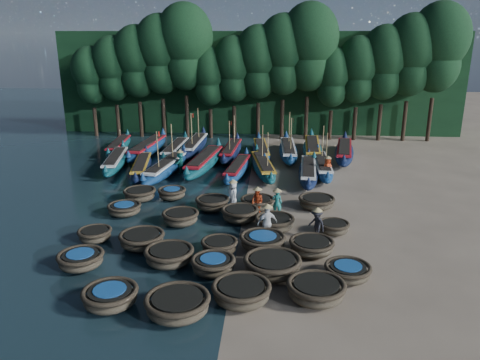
# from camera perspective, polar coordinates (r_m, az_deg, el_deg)

# --- Properties ---
(ground) EXTENTS (120.00, 120.00, 0.00)m
(ground) POSITION_cam_1_polar(r_m,az_deg,el_deg) (26.60, 0.41, -4.16)
(ground) COLOR gray
(ground) RESTS_ON ground
(foliage_wall) EXTENTS (40.00, 3.00, 10.00)m
(foliage_wall) POSITION_cam_1_polar(r_m,az_deg,el_deg) (48.43, 2.29, 11.78)
(foliage_wall) COLOR black
(foliage_wall) RESTS_ON ground
(coracle_1) EXTENTS (2.56, 2.56, 0.75)m
(coracle_1) POSITION_cam_1_polar(r_m,az_deg,el_deg) (18.59, -15.54, -13.52)
(coracle_1) COLOR #4D4430
(coracle_1) RESTS_ON ground
(coracle_2) EXTENTS (2.99, 2.99, 0.80)m
(coracle_2) POSITION_cam_1_polar(r_m,az_deg,el_deg) (17.60, -7.62, -14.82)
(coracle_2) COLOR #4D4430
(coracle_2) RESTS_ON ground
(coracle_3) EXTENTS (2.62, 2.62, 0.80)m
(coracle_3) POSITION_cam_1_polar(r_m,az_deg,el_deg) (18.17, 0.18, -13.50)
(coracle_3) COLOR #4D4430
(coracle_3) RESTS_ON ground
(coracle_4) EXTENTS (2.78, 2.78, 0.78)m
(coracle_4) POSITION_cam_1_polar(r_m,az_deg,el_deg) (18.55, 9.26, -13.10)
(coracle_4) COLOR #4D4430
(coracle_4) RESTS_ON ground
(coracle_5) EXTENTS (2.36, 2.36, 0.72)m
(coracle_5) POSITION_cam_1_polar(r_m,az_deg,el_deg) (21.73, -18.84, -9.15)
(coracle_5) COLOR #4D4430
(coracle_5) RESTS_ON ground
(coracle_6) EXTENTS (2.34, 2.34, 0.78)m
(coracle_6) POSITION_cam_1_polar(r_m,az_deg,el_deg) (21.10, -8.62, -9.08)
(coracle_6) COLOR #4D4430
(coracle_6) RESTS_ON ground
(coracle_7) EXTENTS (2.31, 2.31, 0.75)m
(coracle_7) POSITION_cam_1_polar(r_m,az_deg,el_deg) (20.17, -3.28, -10.26)
(coracle_7) COLOR #4D4430
(coracle_7) RESTS_ON ground
(coracle_8) EXTENTS (2.91, 2.91, 0.82)m
(coracle_8) POSITION_cam_1_polar(r_m,az_deg,el_deg) (20.07, 3.97, -10.31)
(coracle_8) COLOR #4D4430
(coracle_8) RESTS_ON ground
(coracle_9) EXTENTS (2.36, 2.36, 0.66)m
(coracle_9) POSITION_cam_1_polar(r_m,az_deg,el_deg) (20.24, 13.00, -10.78)
(coracle_9) COLOR #4D4430
(coracle_9) RESTS_ON ground
(coracle_10) EXTENTS (1.89, 1.89, 0.65)m
(coracle_10) POSITION_cam_1_polar(r_m,az_deg,el_deg) (24.15, -17.26, -6.36)
(coracle_10) COLOR #4D4430
(coracle_10) RESTS_ON ground
(coracle_11) EXTENTS (2.57, 2.57, 0.76)m
(coracle_11) POSITION_cam_1_polar(r_m,az_deg,el_deg) (22.89, -11.87, -7.10)
(coracle_11) COLOR #4D4430
(coracle_11) RESTS_ON ground
(coracle_12) EXTENTS (2.09, 2.09, 0.68)m
(coracle_12) POSITION_cam_1_polar(r_m,az_deg,el_deg) (21.91, -2.53, -8.01)
(coracle_12) COLOR #4D4430
(coracle_12) RESTS_ON ground
(coracle_13) EXTENTS (2.20, 2.20, 0.74)m
(coracle_13) POSITION_cam_1_polar(r_m,az_deg,el_deg) (22.25, 2.79, -7.48)
(coracle_13) COLOR #4D4430
(coracle_13) RESTS_ON ground
(coracle_14) EXTENTS (2.29, 2.29, 0.70)m
(coracle_14) POSITION_cam_1_polar(r_m,az_deg,el_deg) (22.08, 8.72, -7.97)
(coracle_14) COLOR #4D4430
(coracle_14) RESTS_ON ground
(coracle_15) EXTENTS (1.99, 1.99, 0.65)m
(coracle_15) POSITION_cam_1_polar(r_m,az_deg,el_deg) (27.10, -13.91, -3.43)
(coracle_15) COLOR #4D4430
(coracle_15) RESTS_ON ground
(coracle_16) EXTENTS (2.02, 2.02, 0.76)m
(coracle_16) POSITION_cam_1_polar(r_m,az_deg,el_deg) (25.17, -7.27, -4.53)
(coracle_16) COLOR #4D4430
(coracle_16) RESTS_ON ground
(coracle_17) EXTENTS (2.10, 2.10, 0.78)m
(coracle_17) POSITION_cam_1_polar(r_m,az_deg,el_deg) (25.40, -0.01, -4.15)
(coracle_17) COLOR #4D4430
(coracle_17) RESTS_ON ground
(coracle_18) EXTENTS (2.26, 2.26, 0.75)m
(coracle_18) POSITION_cam_1_polar(r_m,az_deg,el_deg) (24.39, 4.25, -5.19)
(coracle_18) COLOR #4D4430
(coracle_18) RESTS_ON ground
(coracle_19) EXTENTS (1.61, 1.61, 0.63)m
(coracle_19) POSITION_cam_1_polar(r_m,az_deg,el_deg) (24.42, 11.37, -5.64)
(coracle_19) COLOR #4D4430
(coracle_19) RESTS_ON ground
(coracle_20) EXTENTS (2.36, 2.36, 0.76)m
(coracle_20) POSITION_cam_1_polar(r_m,az_deg,el_deg) (29.13, -12.13, -1.70)
(coracle_20) COLOR #4D4430
(coracle_20) RESTS_ON ground
(coracle_21) EXTENTS (1.75, 1.75, 0.70)m
(coracle_21) POSITION_cam_1_polar(r_m,az_deg,el_deg) (29.06, -8.30, -1.59)
(coracle_21) COLOR #4D4430
(coracle_21) RESTS_ON ground
(coracle_22) EXTENTS (2.26, 2.26, 0.76)m
(coracle_22) POSITION_cam_1_polar(r_m,az_deg,el_deg) (27.05, -3.37, -2.83)
(coracle_22) COLOR #4D4430
(coracle_22) RESTS_ON ground
(coracle_23) EXTENTS (2.39, 2.39, 0.72)m
(coracle_23) POSITION_cam_1_polar(r_m,az_deg,el_deg) (27.16, 2.15, -2.78)
(coracle_23) COLOR #4D4430
(coracle_23) RESTS_ON ground
(coracle_24) EXTENTS (2.37, 2.37, 0.70)m
(coracle_24) POSITION_cam_1_polar(r_m,az_deg,el_deg) (27.66, 9.31, -2.65)
(coracle_24) COLOR #4D4430
(coracle_24) RESTS_ON ground
(long_boat_1) EXTENTS (2.51, 7.80, 1.39)m
(long_boat_1) POSITION_cam_1_polar(r_m,az_deg,el_deg) (36.70, -14.93, 2.24)
(long_boat_1) COLOR #0E4F4F
(long_boat_1) RESTS_ON ground
(long_boat_2) EXTENTS (2.49, 7.40, 1.32)m
(long_boat_2) POSITION_cam_1_polar(r_m,az_deg,el_deg) (34.75, -11.92, 1.56)
(long_boat_2) COLOR #10173B
(long_boat_2) RESTS_ON ground
(long_boat_3) EXTENTS (2.63, 8.24, 3.54)m
(long_boat_3) POSITION_cam_1_polar(r_m,az_deg,el_deg) (34.00, -9.05, 1.48)
(long_boat_3) COLOR navy
(long_boat_3) RESTS_ON ground
(long_boat_4) EXTENTS (2.72, 8.87, 1.58)m
(long_boat_4) POSITION_cam_1_polar(r_m,az_deg,el_deg) (35.14, -4.37, 2.24)
(long_boat_4) COLOR #0E4F4F
(long_boat_4) RESTS_ON ground
(long_boat_5) EXTENTS (2.15, 7.23, 1.28)m
(long_boat_5) POSITION_cam_1_polar(r_m,az_deg,el_deg) (33.64, -0.30, 1.40)
(long_boat_5) COLOR navy
(long_boat_5) RESTS_ON ground
(long_boat_6) EXTENTS (2.63, 7.83, 3.37)m
(long_boat_6) POSITION_cam_1_polar(r_m,az_deg,el_deg) (34.03, 2.83, 1.65)
(long_boat_6) COLOR #0E4F4F
(long_boat_6) RESTS_ON ground
(long_boat_7) EXTENTS (1.88, 7.82, 1.38)m
(long_boat_7) POSITION_cam_1_polar(r_m,az_deg,el_deg) (33.10, 8.33, 1.01)
(long_boat_7) COLOR #10173B
(long_boat_7) RESTS_ON ground
(long_boat_8) EXTENTS (1.38, 7.81, 3.32)m
(long_boat_8) POSITION_cam_1_polar(r_m,az_deg,el_deg) (34.64, 9.96, 1.67)
(long_boat_8) COLOR navy
(long_boat_8) RESTS_ON ground
(long_boat_9) EXTENTS (1.94, 7.46, 1.32)m
(long_boat_9) POSITION_cam_1_polar(r_m,az_deg,el_deg) (41.76, -14.54, 4.04)
(long_boat_9) COLOR #0E4F4F
(long_boat_9) RESTS_ON ground
(long_boat_10) EXTENTS (2.27, 8.76, 1.55)m
(long_boat_10) POSITION_cam_1_polar(r_m,az_deg,el_deg) (40.04, -11.18, 3.84)
(long_boat_10) COLOR navy
(long_boat_10) RESTS_ON ground
(long_boat_11) EXTENTS (1.67, 7.88, 1.39)m
(long_boat_11) POSITION_cam_1_polar(r_m,az_deg,el_deg) (39.44, -7.88, 3.71)
(long_boat_11) COLOR #0E4F4F
(long_boat_11) RESTS_ON ground
(long_boat_12) EXTENTS (1.82, 8.52, 3.62)m
(long_boat_12) POSITION_cam_1_polar(r_m,az_deg,el_deg) (40.44, -5.54, 4.20)
(long_boat_12) COLOR #10173B
(long_boat_12) RESTS_ON ground
(long_boat_13) EXTENTS (1.82, 7.70, 3.28)m
(long_boat_13) POSITION_cam_1_polar(r_m,az_deg,el_deg) (38.65, -1.09, 3.58)
(long_boat_13) COLOR #10173B
(long_boat_13) RESTS_ON ground
(long_boat_14) EXTENTS (2.06, 7.67, 1.36)m
(long_boat_14) POSITION_cam_1_polar(r_m,az_deg,el_deg) (38.82, 2.61, 3.62)
(long_boat_14) COLOR navy
(long_boat_14) RESTS_ON ground
(long_boat_15) EXTENTS (1.64, 8.36, 3.55)m
(long_boat_15) POSITION_cam_1_polar(r_m,az_deg,el_deg) (38.74, 5.89, 3.58)
(long_boat_15) COLOR navy
(long_boat_15) RESTS_ON ground
(long_boat_16) EXTENTS (1.96, 8.79, 1.55)m
(long_boat_16) POSITION_cam_1_polar(r_m,az_deg,el_deg) (39.47, 8.81, 3.77)
(long_boat_16) COLOR #0E4F4F
(long_boat_16) RESTS_ON ground
(long_boat_17) EXTENTS (2.74, 8.53, 1.52)m
(long_boat_17) POSITION_cam_1_polar(r_m,az_deg,el_deg) (39.05, 12.58, 3.38)
(long_boat_17) COLOR #10173B
(long_boat_17) RESTS_ON ground
(fisherman_0) EXTENTS (0.85, 0.99, 1.90)m
(fisherman_0) POSITION_cam_1_polar(r_m,az_deg,el_deg) (27.04, -0.84, -1.74)
(fisherman_0) COLOR silver
(fisherman_0) RESTS_ON ground
(fisherman_1) EXTENTS (0.58, 0.52, 1.69)m
(fisherman_1) POSITION_cam_1_polar(r_m,az_deg,el_deg) (26.22, 4.54, -2.51)
(fisherman_1) COLOR #1B716A
(fisherman_1) RESTS_ON ground
(fisherman_2) EXTENTS (0.96, 0.95, 1.76)m
(fisherman_2) POSITION_cam_1_polar(r_m,az_deg,el_deg) (26.21, 2.12, -2.54)
(fisherman_2) COLOR #BE3C19
(fisherman_2) RESTS_ON ground
(fisherman_3) EXTENTS (1.09, 1.11, 1.73)m
(fisherman_3) POSITION_cam_1_polar(r_m,az_deg,el_deg) (23.60, 9.33, -5.18)
(fisherman_3) COLOR black
(fisherman_3) RESTS_ON ground
(fisherman_4) EXTENTS (1.14, 0.84, 1.99)m
(fisherman_4) POSITION_cam_1_polar(r_m,az_deg,el_deg) (23.09, 3.33, -5.11)
(fisherman_4) COLOR silver
(fisherman_4) RESTS_ON ground
(fisherman_5) EXTENTS (0.52, 1.52, 1.84)m
(fisherman_5) POSITION_cam_1_polar(r_m,az_deg,el_deg) (34.34, -7.29, 2.23)
(fisherman_5) COLOR #1B716A
(fisherman_5) RESTS_ON ground
(fisherman_6) EXTENTS (0.94, 0.84, 1.82)m
(fisherman_6) POSITION_cam_1_polar(r_m,az_deg,el_deg) (33.09, 10.61, 1.51)
(fisherman_6) COLOR #BE3C19
(fisherman_6) RESTS_ON ground
(tree_0) EXTENTS (3.68, 3.68, 8.68)m
(tree_0) POSITION_cam_1_polar(r_m,az_deg,el_deg) (48.16, -17.70, 12.12)
(tree_0) COLOR black
(tree_0) RESTS_ON ground
(tree_1) EXTENTS (4.09, 4.09, 9.65)m
(tree_1) POSITION_cam_1_polar(r_m,az_deg,el_deg) (47.32, -15.12, 13.07)
(tree_1) COLOR black
(tree_1) RESTS_ON ground
(tree_2) EXTENTS (4.51, 4.51, 10.63)m
(tree_2) POSITION_cam_1_polar(r_m,az_deg,el_deg) (46.59, -12.43, 14.03)
(tree_2) COLOR black
(tree_2) RESTS_ON ground
(tree_3) EXTENTS (4.92, 4.92, 11.60)m
(tree_3) POSITION_cam_1_polar(r_m,az_deg,el_deg) (45.97, -9.64, 14.99)
(tree_3) COLOR black
(tree_3) RESTS_ON ground
(tree_4) EXTENTS (5.34, 5.34, 12.58)m
(tree_4) POSITION_cam_1_polar(r_m,az_deg,el_deg) (45.46, -6.76, 15.94)
(tree_4) COLOR black
(tree_4) RESTS_ON ground
(tree_5) EXTENTS (3.68, 3.68, 8.68)m
(tree_5) POSITION_cam_1_polar(r_m,az_deg,el_deg) (45.25, -3.70, 12.58)
(tree_5) COLOR black
(tree_5) RESTS_ON ground
(tree_6) EXTENTS (4.09, 4.09, 9.65)m
(tree_6) POSITION_cam_1_polar(r_m,az_deg,el_deg) (44.94, -0.73, 13.45)
(tree_6) COLOR black
(tree_6) RESTS_ON ground
(tree_7) EXTENTS (4.51, 4.51, 10.63)m
(tree_7) POSITION_cam_1_polar(r_m,az_deg,el_deg) (44.76, 2.30, 14.29)
(tree_7) COLOR black
(tree_7) RESTS_ON ground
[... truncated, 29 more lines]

